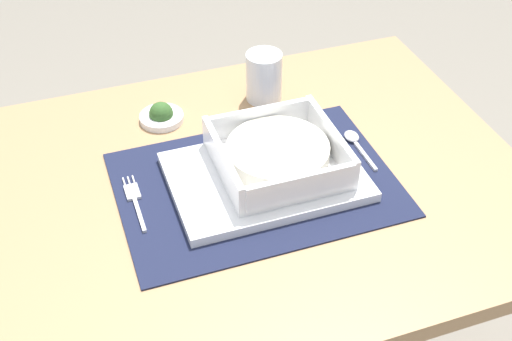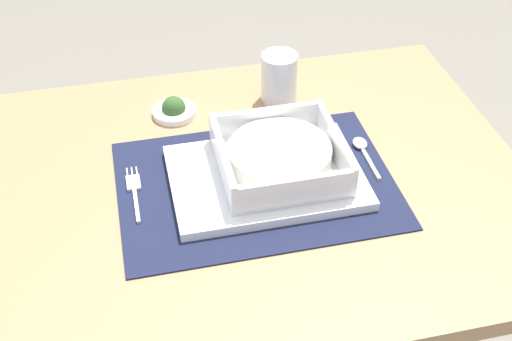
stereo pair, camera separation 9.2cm
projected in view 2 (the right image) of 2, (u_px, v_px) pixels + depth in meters
dining_table at (246, 231)px, 1.16m from camera, size 0.92×0.70×0.73m
placemat at (256, 184)px, 1.08m from camera, size 0.44×0.31×0.00m
serving_plate at (266, 177)px, 1.08m from camera, size 0.30×0.21×0.02m
porridge_bowl at (280, 158)px, 1.07m from camera, size 0.19×0.19×0.05m
fork at (134, 189)px, 1.06m from camera, size 0.02×0.13×0.00m
spoon at (362, 147)px, 1.14m from camera, size 0.02×0.11×0.01m
butter_knife at (357, 171)px, 1.10m from camera, size 0.01×0.14×0.01m
bread_knife at (343, 166)px, 1.11m from camera, size 0.01×0.14×0.01m
drinking_glass at (279, 80)px, 1.24m from camera, size 0.07×0.07×0.09m
condiment_saucer at (174, 110)px, 1.22m from camera, size 0.08×0.08×0.04m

